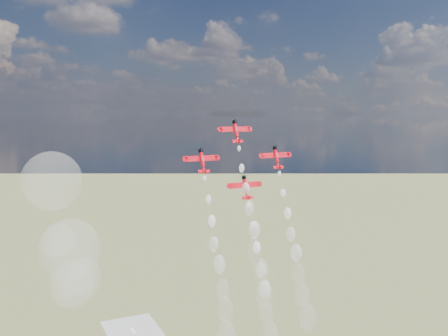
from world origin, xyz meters
TOP-DOWN VIEW (x-y plane):
  - plane_lead at (5.89, 10.49)m, footprint 11.03×5.00m
  - plane_left at (-7.75, 7.01)m, footprint 11.03×5.00m
  - plane_right at (19.53, 7.01)m, footprint 11.03×5.00m
  - plane_slot at (5.89, 3.53)m, footprint 11.03×5.00m
  - smoke_trail_lead at (6.09, -5.12)m, footprint 5.28×19.68m
  - smoke_trail_left at (-7.90, -8.75)m, footprint 5.49×19.81m
  - smoke_trail_right at (19.70, -8.81)m, footprint 5.10×20.38m
  - smoke_trail_slot at (6.12, -12.34)m, footprint 5.15×20.56m

SIDE VIEW (x-z plane):
  - smoke_trail_slot at x=6.12m, z-range 38.40..84.68m
  - smoke_trail_left at x=-7.90m, z-range 46.80..93.68m
  - smoke_trail_right at x=19.70m, z-range 46.95..93.84m
  - smoke_trail_lead at x=6.09m, z-range 55.57..102.58m
  - plane_slot at x=5.89m, z-range 98.10..105.63m
  - plane_left at x=-7.75m, z-range 107.00..114.53m
  - plane_right at x=19.53m, z-range 107.00..114.53m
  - plane_lead at x=5.89m, z-range 115.89..123.42m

